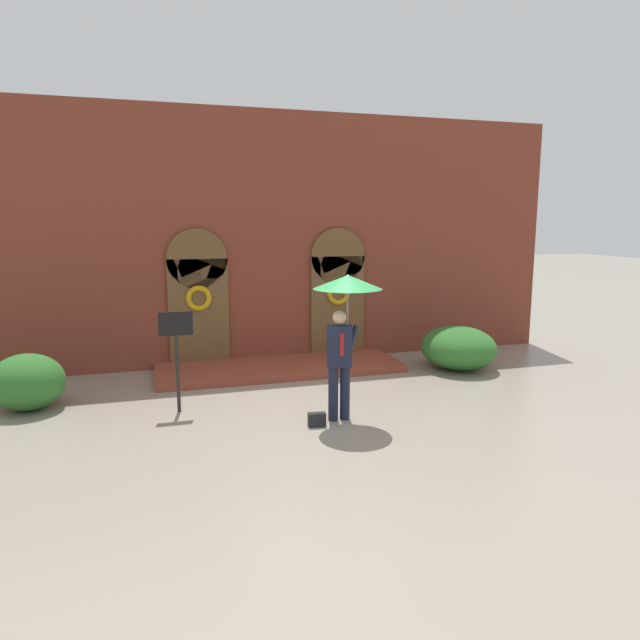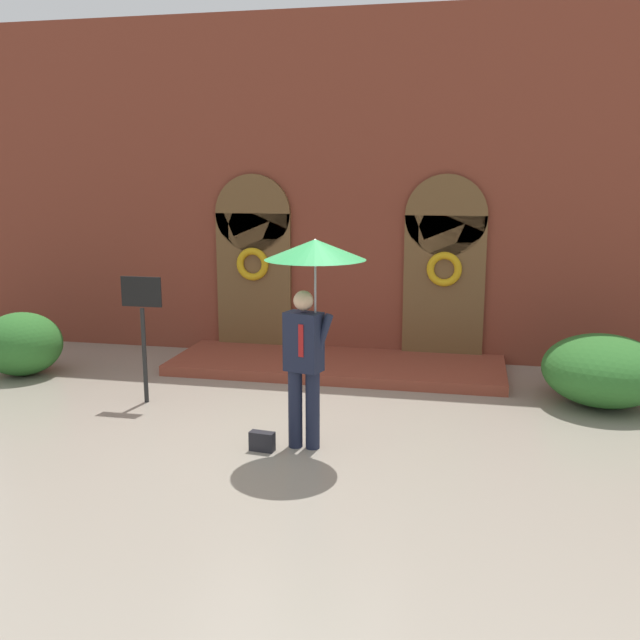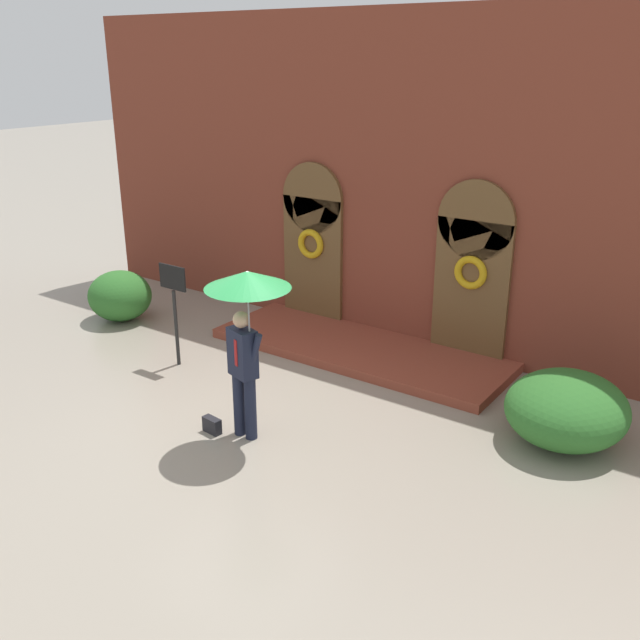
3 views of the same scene
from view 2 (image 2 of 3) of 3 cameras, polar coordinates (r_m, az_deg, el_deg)
The scene contains 7 objects.
ground_plane at distance 8.46m, azimuth -2.54°, elevation -9.46°, with size 80.00×80.00×0.00m, color gray.
building_facade at distance 11.97m, azimuth 2.37°, elevation 9.84°, with size 14.00×2.30×5.60m.
person_with_umbrella at distance 7.69m, azimuth -0.63°, elevation 3.17°, with size 1.10×1.10×2.36m.
handbag at distance 8.10m, azimuth -4.65°, elevation -9.65°, with size 0.28×0.12×0.22m, color black.
sign_post at distance 9.75m, azimuth -14.01°, elevation 0.14°, with size 0.56×0.06×1.72m.
shrub_left at distance 11.87m, azimuth -22.77°, elevation -1.77°, with size 1.23×1.19×0.97m, color #2D6B28.
shrub_right at distance 10.29m, azimuth 21.72°, elevation -3.73°, with size 1.60×1.75×0.94m, color #2D6B28.
Camera 2 is at (1.99, -7.65, 3.03)m, focal length 40.00 mm.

